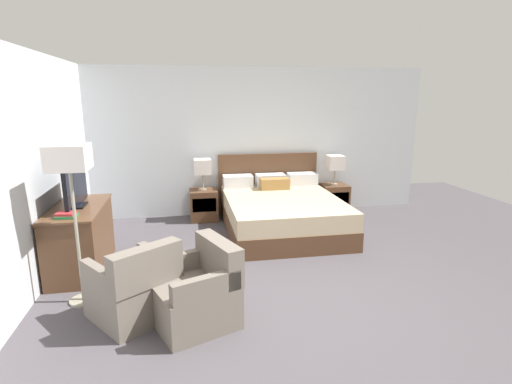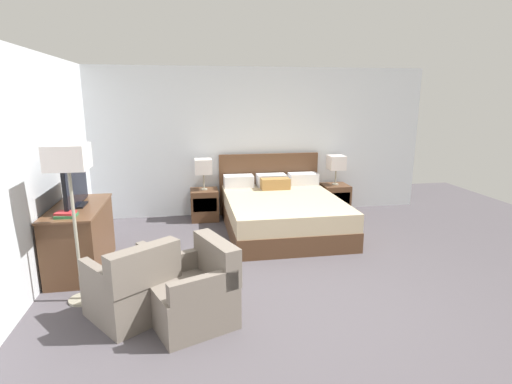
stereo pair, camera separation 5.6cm
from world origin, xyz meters
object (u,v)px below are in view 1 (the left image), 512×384
at_px(table_lamp_right, 335,163).
at_px(floor_lamp, 70,169).
at_px(nightstand_left, 204,205).
at_px(book_blue_cover, 66,214).
at_px(bed, 281,211).
at_px(tv, 75,184).
at_px(dresser, 80,238).
at_px(book_red_cover, 67,216).
at_px(armchair_companion, 197,293).
at_px(armchair_by_window, 135,289).
at_px(nightstand_right, 334,199).
at_px(table_lamp_left, 203,167).

height_order(table_lamp_right, floor_lamp, floor_lamp).
distance_m(nightstand_left, book_blue_cover, 2.75).
relative_size(bed, tv, 2.40).
xyz_separation_m(dresser, book_red_cover, (-0.00, -0.43, 0.40)).
bearing_deg(armchair_companion, book_blue_cover, 143.38).
relative_size(book_red_cover, armchair_by_window, 0.21).
bearing_deg(armchair_by_window, floor_lamp, 144.73).
bearing_deg(table_lamp_right, armchair_companion, -128.65).
distance_m(tv, armchair_companion, 2.10).
bearing_deg(book_blue_cover, armchair_by_window, -46.57).
bearing_deg(nightstand_left, table_lamp_right, 0.04).
bearing_deg(table_lamp_right, book_blue_cover, -150.49).
relative_size(bed, armchair_by_window, 2.24).
distance_m(bed, armchair_by_window, 2.97).
xyz_separation_m(nightstand_left, nightstand_right, (2.32, 0.00, 0.00)).
bearing_deg(book_red_cover, book_blue_cover, 180.00).
bearing_deg(nightstand_right, nightstand_left, 180.00).
xyz_separation_m(nightstand_right, floor_lamp, (-3.68, -2.60, 1.12)).
bearing_deg(book_red_cover, nightstand_right, 29.53).
xyz_separation_m(table_lamp_left, armchair_companion, (-0.23, -3.18, -0.62)).
distance_m(tv, book_blue_cover, 0.50).
distance_m(armchair_by_window, armchair_companion, 0.60).
bearing_deg(table_lamp_right, nightstand_left, -179.96).
bearing_deg(floor_lamp, nightstand_right, 35.20).
xyz_separation_m(nightstand_left, book_blue_cover, (-1.56, -2.19, 0.57)).
distance_m(nightstand_right, armchair_companion, 4.08).
relative_size(tv, floor_lamp, 0.56).
xyz_separation_m(nightstand_left, tv, (-1.55, -1.75, 0.79)).
bearing_deg(nightstand_left, bed, -33.41).
height_order(bed, book_blue_cover, bed).
distance_m(tv, armchair_by_window, 1.65).
height_order(book_red_cover, armchair_by_window, book_red_cover).
height_order(bed, tv, tv).
xyz_separation_m(dresser, book_blue_cover, (-0.01, -0.43, 0.42)).
bearing_deg(armchair_by_window, book_blue_cover, 133.43).
bearing_deg(nightstand_right, book_blue_cover, -150.50).
xyz_separation_m(tv, armchair_companion, (1.32, -1.44, -0.77)).
xyz_separation_m(dresser, armchair_by_window, (0.75, -1.23, -0.12)).
height_order(bed, floor_lamp, floor_lamp).
distance_m(nightstand_right, armchair_by_window, 4.33).
bearing_deg(floor_lamp, armchair_companion, -27.27).
bearing_deg(nightstand_right, table_lamp_right, 90.00).
distance_m(table_lamp_left, book_red_cover, 2.69).
relative_size(nightstand_left, book_blue_cover, 2.72).
bearing_deg(table_lamp_right, armchair_by_window, -136.11).
relative_size(table_lamp_right, dresser, 0.42).
bearing_deg(book_blue_cover, bed, 27.73).
xyz_separation_m(nightstand_right, table_lamp_right, (0.00, 0.00, 0.65)).
bearing_deg(bed, floor_lamp, -144.01).
bearing_deg(table_lamp_right, floor_lamp, -144.79).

